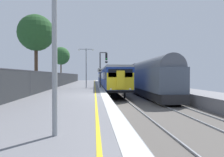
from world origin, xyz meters
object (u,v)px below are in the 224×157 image
object	(u,v)px
signal_gantry	(102,65)
background_tree_centre	(61,56)
freight_train_adjacent_track	(124,76)
speed_limit_sign	(100,75)
platform_lamp_near	(54,19)
background_tree_left	(36,34)
platform_lamp_mid	(86,64)
commuter_train_at_platform	(108,77)

from	to	relation	value
signal_gantry	background_tree_centre	bearing A→B (deg)	111.32
freight_train_adjacent_track	speed_limit_sign	distance (m)	21.26
speed_limit_sign	background_tree_centre	size ratio (longest dim) A/B	0.30
platform_lamp_near	background_tree_left	size ratio (longest dim) A/B	0.61
background_tree_centre	signal_gantry	bearing A→B (deg)	-68.68
speed_limit_sign	platform_lamp_near	world-z (taller)	platform_lamp_near
platform_lamp_near	platform_lamp_mid	distance (m)	22.58
background_tree_left	speed_limit_sign	bearing A→B (deg)	18.34
commuter_train_at_platform	speed_limit_sign	size ratio (longest dim) A/B	16.01
freight_train_adjacent_track	platform_lamp_near	distance (m)	42.79
freight_train_adjacent_track	platform_lamp_mid	world-z (taller)	platform_lamp_mid
commuter_train_at_platform	platform_lamp_near	distance (m)	35.69
platform_lamp_mid	speed_limit_sign	bearing A→B (deg)	-28.62
commuter_train_at_platform	platform_lamp_near	world-z (taller)	platform_lamp_near
freight_train_adjacent_track	background_tree_left	bearing A→B (deg)	-119.81
commuter_train_at_platform	signal_gantry	xyz separation A→B (m)	(-1.47, -11.51, 1.73)
background_tree_centre	platform_lamp_mid	bearing A→B (deg)	-74.30
platform_lamp_mid	background_tree_left	distance (m)	7.20
speed_limit_sign	background_tree_left	world-z (taller)	background_tree_left
freight_train_adjacent_track	speed_limit_sign	xyz separation A→B (m)	(-5.85, -20.44, 0.22)
commuter_train_at_platform	signal_gantry	size ratio (longest dim) A/B	8.53
platform_lamp_mid	background_tree_centre	world-z (taller)	background_tree_centre
commuter_train_at_platform	background_tree_left	size ratio (longest dim) A/B	4.84
signal_gantry	background_tree_centre	size ratio (longest dim) A/B	0.57
background_tree_left	background_tree_centre	distance (m)	27.69
freight_train_adjacent_track	background_tree_centre	world-z (taller)	background_tree_centre
freight_train_adjacent_track	platform_lamp_mid	size ratio (longest dim) A/B	12.19
signal_gantry	background_tree_centre	distance (m)	24.82
platform_lamp_near	background_tree_centre	distance (m)	47.48
commuter_train_at_platform	freight_train_adjacent_track	world-z (taller)	freight_train_adjacent_track
background_tree_left	background_tree_centre	size ratio (longest dim) A/B	1.01
freight_train_adjacent_track	signal_gantry	bearing A→B (deg)	-106.79
commuter_train_at_platform	speed_limit_sign	distance (m)	13.96
platform_lamp_near	background_tree_left	bearing A→B (deg)	105.95
background_tree_left	freight_train_adjacent_track	bearing A→B (deg)	60.19
commuter_train_at_platform	background_tree_centre	xyz separation A→B (m)	(-10.42, 11.43, 4.89)
freight_train_adjacent_track	platform_lamp_near	size ratio (longest dim) A/B	11.96
platform_lamp_near	platform_lamp_mid	world-z (taller)	platform_lamp_near
commuter_train_at_platform	platform_lamp_near	xyz separation A→B (m)	(-3.59, -35.46, 1.82)
commuter_train_at_platform	platform_lamp_mid	xyz separation A→B (m)	(-3.59, -12.88, 1.77)
speed_limit_sign	platform_lamp_mid	distance (m)	2.43
freight_train_adjacent_track	signal_gantry	size ratio (longest dim) A/B	12.94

